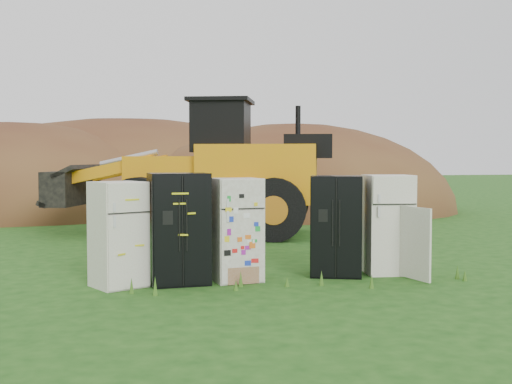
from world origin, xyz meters
TOP-DOWN VIEW (x-y plane):
  - ground at (0.00, 0.00)m, footprint 120.00×120.00m
  - fridge_leftmost at (-2.42, 0.01)m, footprint 0.97×0.95m
  - fridge_black_side at (-1.45, 0.00)m, footprint 0.96×0.76m
  - fridge_sticker at (-0.49, 0.01)m, footprint 0.82×0.77m
  - fridge_black_right at (1.31, 0.02)m, footprint 1.08×1.01m
  - fridge_open_door at (2.28, -0.03)m, footprint 0.91×0.86m
  - wheel_loader at (-0.23, 6.73)m, footprint 8.08×5.53m
  - dirt_mound_right at (4.84, 12.74)m, footprint 12.77×9.37m
  - dirt_mound_left at (-5.58, 15.16)m, footprint 14.26×10.69m
  - dirt_mound_back at (-1.05, 17.26)m, footprint 18.42×12.28m

SIDE VIEW (x-z plane):
  - ground at x=0.00m, z-range 0.00..0.00m
  - dirt_mound_right at x=4.84m, z-range -3.38..3.38m
  - dirt_mound_left at x=-5.58m, z-range -3.41..3.41m
  - dirt_mound_back at x=-1.05m, z-range -3.74..3.74m
  - fridge_leftmost at x=-2.42m, z-range 0.00..1.68m
  - fridge_sticker at x=-0.49m, z-range 0.00..1.72m
  - fridge_black_right at x=1.31m, z-range 0.00..1.75m
  - fridge_open_door at x=2.28m, z-range 0.00..1.75m
  - fridge_black_side at x=-1.45m, z-range 0.00..1.81m
  - wheel_loader at x=-0.23m, z-range 0.00..3.62m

